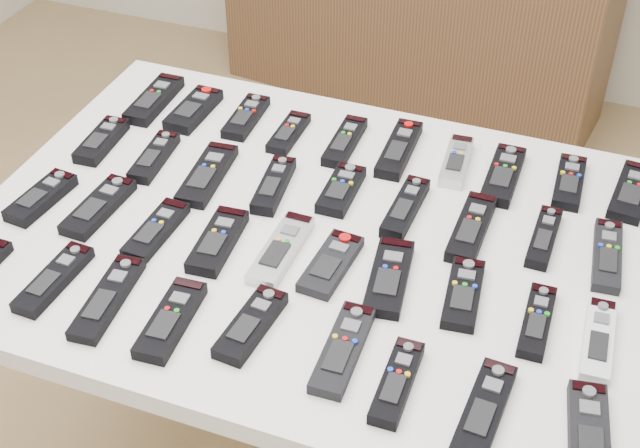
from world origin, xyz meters
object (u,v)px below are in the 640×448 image
(remote_22, at_px, (218,241))
(sideboard, at_px, (414,12))
(remote_1, at_px, (194,110))
(remote_20, at_px, (99,207))
(remote_15, at_px, (405,208))
(remote_37, at_px, (589,436))
(remote_2, at_px, (246,117))
(remote_21, at_px, (156,230))
(remote_19, at_px, (41,198))
(remote_3, at_px, (289,133))
(remote_34, at_px, (343,349))
(remote_6, at_px, (456,162))
(remote_31, at_px, (108,298))
(remote_13, at_px, (274,185))
(table, at_px, (320,257))
(remote_36, at_px, (484,410))
(remote_9, at_px, (632,192))
(remote_11, at_px, (154,157))
(remote_7, at_px, (503,175))
(remote_4, at_px, (345,142))
(remote_5, at_px, (399,149))
(remote_30, at_px, (54,279))
(remote_24, at_px, (331,264))
(remote_18, at_px, (607,255))
(remote_28, at_px, (598,340))
(remote_16, at_px, (471,228))
(remote_14, at_px, (341,190))
(remote_10, at_px, (102,141))
(remote_35, at_px, (397,382))
(remote_32, at_px, (171,320))
(remote_26, at_px, (463,294))
(remote_33, at_px, (251,325))
(remote_27, at_px, (537,321))
(remote_17, at_px, (544,237))
(remote_25, at_px, (389,277))

(remote_22, bearing_deg, sideboard, 89.97)
(remote_1, relative_size, remote_20, 0.92)
(remote_15, relative_size, remote_37, 0.95)
(remote_2, distance_m, remote_21, 0.40)
(remote_20, relative_size, remote_22, 1.04)
(remote_1, bearing_deg, remote_19, -107.19)
(remote_3, height_order, remote_34, remote_34)
(remote_3, bearing_deg, remote_6, 3.00)
(remote_31, bearing_deg, remote_13, 64.93)
(table, bearing_deg, remote_34, -62.60)
(remote_20, distance_m, remote_36, 0.80)
(remote_9, xyz_separation_m, remote_11, (-0.90, -0.22, 0.00))
(remote_6, xyz_separation_m, remote_7, (0.10, -0.01, -0.00))
(remote_4, xyz_separation_m, remote_5, (0.11, 0.01, 0.00))
(remote_1, height_order, remote_11, remote_1)
(sideboard, distance_m, remote_30, 2.10)
(remote_31, xyz_separation_m, remote_37, (0.77, -0.00, 0.00))
(remote_11, bearing_deg, remote_24, -26.44)
(remote_9, relative_size, remote_20, 1.02)
(remote_7, height_order, remote_9, remote_7)
(remote_18, distance_m, remote_28, 0.21)
(remote_18, height_order, remote_24, same)
(remote_16, bearing_deg, remote_14, 174.77)
(remote_10, height_order, remote_36, remote_10)
(remote_28, relative_size, remote_35, 1.06)
(remote_4, height_order, remote_28, remote_4)
(remote_21, xyz_separation_m, remote_32, (0.13, -0.19, 0.00))
(remote_14, distance_m, remote_20, 0.45)
(remote_14, xyz_separation_m, remote_15, (0.13, -0.01, 0.00))
(remote_15, distance_m, remote_37, 0.56)
(table, height_order, sideboard, table)
(remote_26, bearing_deg, remote_4, 127.03)
(remote_35, bearing_deg, remote_19, 164.58)
(remote_32, distance_m, remote_33, 0.13)
(remote_27, bearing_deg, table, 165.31)
(remote_10, relative_size, remote_33, 0.94)
(remote_1, distance_m, remote_30, 0.56)
(remote_3, distance_m, remote_11, 0.28)
(remote_17, distance_m, remote_25, 0.30)
(remote_9, height_order, remote_34, same)
(table, height_order, remote_22, remote_22)
(remote_34, bearing_deg, remote_4, 107.17)
(sideboard, xyz_separation_m, remote_6, (0.48, -1.49, 0.44))
(remote_4, relative_size, remote_25, 0.93)
(remote_18, xyz_separation_m, remote_36, (-0.13, -0.41, 0.00))
(remote_10, bearing_deg, remote_21, -44.59)
(remote_13, bearing_deg, remote_17, -3.43)
(remote_22, bearing_deg, remote_19, 176.12)
(table, relative_size, remote_20, 7.19)
(remote_11, distance_m, remote_16, 0.64)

